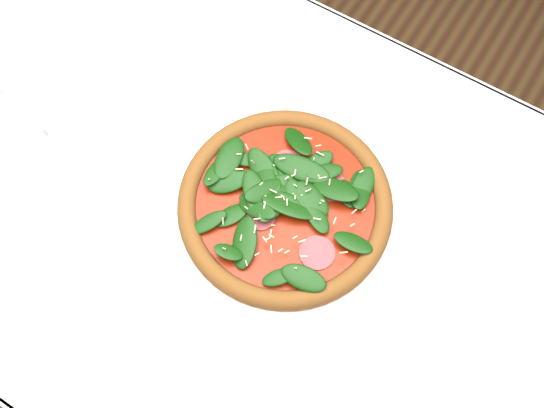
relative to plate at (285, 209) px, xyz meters
The scene contains 5 objects.
ground 0.76m from the plate, 148.28° to the right, with size 6.00×6.00×0.00m, color brown.
dining_table 0.13m from the plate, 148.28° to the right, with size 1.21×0.81×0.75m.
plate is the anchor object (origin of this frame).
pizza 0.02m from the plate, behind, with size 0.32×0.32×0.04m.
wine_glass 0.42m from the plate, 167.36° to the right, with size 0.09×0.09×0.23m.
Camera 1 is at (0.22, -0.27, 1.59)m, focal length 40.00 mm.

